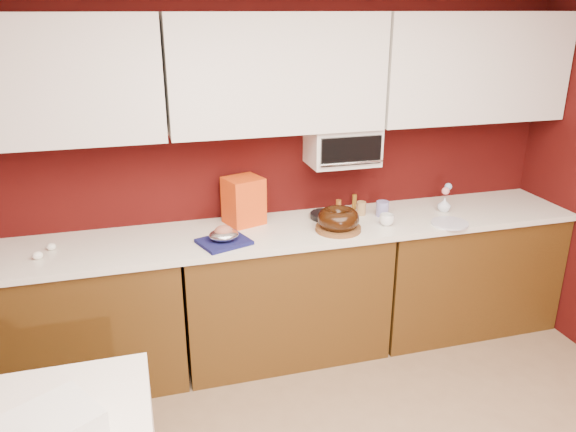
% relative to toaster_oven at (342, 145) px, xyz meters
% --- Properties ---
extents(wall_back, '(4.00, 0.02, 2.50)m').
position_rel_toaster_oven_xyz_m(wall_back, '(-0.45, 0.15, -0.12)').
color(wall_back, '#3B0908').
rests_on(wall_back, floor).
extents(base_cabinet_left, '(1.31, 0.58, 0.86)m').
position_rel_toaster_oven_xyz_m(base_cabinet_left, '(-1.78, -0.17, -0.95)').
color(base_cabinet_left, '#4B2F0F').
rests_on(base_cabinet_left, floor).
extents(base_cabinet_center, '(1.31, 0.58, 0.86)m').
position_rel_toaster_oven_xyz_m(base_cabinet_center, '(-0.45, -0.17, -0.95)').
color(base_cabinet_center, '#4B2F0F').
rests_on(base_cabinet_center, floor).
extents(base_cabinet_right, '(1.31, 0.58, 0.86)m').
position_rel_toaster_oven_xyz_m(base_cabinet_right, '(0.88, -0.17, -0.95)').
color(base_cabinet_right, '#4B2F0F').
rests_on(base_cabinet_right, floor).
extents(countertop, '(4.00, 0.62, 0.04)m').
position_rel_toaster_oven_xyz_m(countertop, '(-0.45, -0.17, -0.49)').
color(countertop, white).
rests_on(countertop, base_cabinet_center).
extents(upper_cabinet_left, '(1.31, 0.33, 0.70)m').
position_rel_toaster_oven_xyz_m(upper_cabinet_left, '(-1.78, -0.02, 0.48)').
color(upper_cabinet_left, white).
rests_on(upper_cabinet_left, wall_back).
extents(upper_cabinet_center, '(1.31, 0.33, 0.70)m').
position_rel_toaster_oven_xyz_m(upper_cabinet_center, '(-0.45, -0.02, 0.48)').
color(upper_cabinet_center, white).
rests_on(upper_cabinet_center, wall_back).
extents(upper_cabinet_right, '(1.31, 0.33, 0.70)m').
position_rel_toaster_oven_xyz_m(upper_cabinet_right, '(0.88, -0.02, 0.48)').
color(upper_cabinet_right, white).
rests_on(upper_cabinet_right, wall_back).
extents(toaster_oven, '(0.45, 0.30, 0.25)m').
position_rel_toaster_oven_xyz_m(toaster_oven, '(0.00, 0.00, 0.00)').
color(toaster_oven, white).
rests_on(toaster_oven, upper_cabinet_center).
extents(toaster_oven_door, '(0.40, 0.02, 0.18)m').
position_rel_toaster_oven_xyz_m(toaster_oven_door, '(0.00, -0.16, 0.00)').
color(toaster_oven_door, black).
rests_on(toaster_oven_door, toaster_oven).
extents(toaster_oven_handle, '(0.42, 0.02, 0.02)m').
position_rel_toaster_oven_xyz_m(toaster_oven_handle, '(0.00, -0.18, -0.07)').
color(toaster_oven_handle, silver).
rests_on(toaster_oven_handle, toaster_oven).
extents(cake_base, '(0.36, 0.36, 0.03)m').
position_rel_toaster_oven_xyz_m(cake_base, '(-0.12, -0.29, -0.46)').
color(cake_base, brown).
rests_on(cake_base, countertop).
extents(bundt_cake, '(0.30, 0.30, 0.11)m').
position_rel_toaster_oven_xyz_m(bundt_cake, '(-0.12, -0.29, -0.39)').
color(bundt_cake, black).
rests_on(bundt_cake, cake_base).
extents(navy_towel, '(0.34, 0.31, 0.02)m').
position_rel_toaster_oven_xyz_m(navy_towel, '(-0.85, -0.30, -0.46)').
color(navy_towel, '#13144A').
rests_on(navy_towel, countertop).
extents(foil_ham_nest, '(0.18, 0.15, 0.07)m').
position_rel_toaster_oven_xyz_m(foil_ham_nest, '(-0.85, -0.30, -0.42)').
color(foil_ham_nest, silver).
rests_on(foil_ham_nest, navy_towel).
extents(roasted_ham, '(0.13, 0.12, 0.07)m').
position_rel_toaster_oven_xyz_m(roasted_ham, '(-0.85, -0.30, -0.40)').
color(roasted_ham, '#A25D4A').
rests_on(roasted_ham, foil_ham_nest).
extents(pandoro_box, '(0.28, 0.26, 0.31)m').
position_rel_toaster_oven_xyz_m(pandoro_box, '(-0.67, 0.00, -0.32)').
color(pandoro_box, red).
rests_on(pandoro_box, countertop).
extents(dark_pan, '(0.25, 0.25, 0.04)m').
position_rel_toaster_oven_xyz_m(dark_pan, '(-0.13, -0.06, -0.46)').
color(dark_pan, black).
rests_on(dark_pan, countertop).
extents(coffee_mug, '(0.10, 0.10, 0.09)m').
position_rel_toaster_oven_xyz_m(coffee_mug, '(0.21, -0.29, -0.43)').
color(coffee_mug, white).
rests_on(coffee_mug, countertop).
extents(blue_jar, '(0.09, 0.09, 0.10)m').
position_rel_toaster_oven_xyz_m(blue_jar, '(0.26, -0.12, -0.42)').
color(blue_jar, navy).
rests_on(blue_jar, countertop).
extents(flower_vase, '(0.08, 0.08, 0.11)m').
position_rel_toaster_oven_xyz_m(flower_vase, '(0.71, -0.16, -0.42)').
color(flower_vase, silver).
rests_on(flower_vase, countertop).
extents(flower_pink, '(0.05, 0.05, 0.05)m').
position_rel_toaster_oven_xyz_m(flower_pink, '(0.71, -0.16, -0.33)').
color(flower_pink, '#DE8084').
rests_on(flower_pink, flower_vase).
extents(flower_blue, '(0.05, 0.05, 0.05)m').
position_rel_toaster_oven_xyz_m(flower_blue, '(0.74, -0.14, -0.30)').
color(flower_blue, '#82A8D0').
rests_on(flower_blue, flower_vase).
extents(china_plate, '(0.30, 0.30, 0.01)m').
position_rel_toaster_oven_xyz_m(china_plate, '(0.62, -0.39, -0.47)').
color(china_plate, silver).
rests_on(china_plate, countertop).
extents(amber_bottle, '(0.04, 0.04, 0.11)m').
position_rel_toaster_oven_xyz_m(amber_bottle, '(-0.02, -0.03, -0.42)').
color(amber_bottle, '#934E1A').
rests_on(amber_bottle, countertop).
extents(paper_cup, '(0.07, 0.07, 0.09)m').
position_rel_toaster_oven_xyz_m(paper_cup, '(0.13, -0.06, -0.43)').
color(paper_cup, olive).
rests_on(paper_cup, countertop).
extents(egg_left, '(0.06, 0.05, 0.05)m').
position_rel_toaster_oven_xyz_m(egg_left, '(-1.89, -0.24, -0.45)').
color(egg_left, white).
rests_on(egg_left, countertop).
extents(egg_right, '(0.06, 0.06, 0.04)m').
position_rel_toaster_oven_xyz_m(egg_right, '(-1.83, -0.13, -0.45)').
color(egg_right, white).
rests_on(egg_right, countertop).
extents(newspaper_stack, '(0.41, 0.39, 0.11)m').
position_rel_toaster_oven_xyz_m(newspaper_stack, '(-1.70, -1.59, -0.57)').
color(newspaper_stack, white).
rests_on(newspaper_stack, dining_table).
extents(amber_bottle_tall, '(0.04, 0.04, 0.11)m').
position_rel_toaster_oven_xyz_m(amber_bottle_tall, '(0.12, 0.05, -0.42)').
color(amber_bottle_tall, brown).
rests_on(amber_bottle_tall, countertop).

